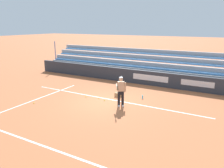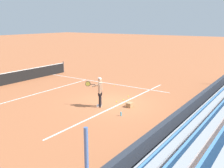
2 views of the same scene
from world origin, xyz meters
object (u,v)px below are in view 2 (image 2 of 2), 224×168
at_px(tennis_ball_near_player, 128,96).
at_px(water_bottle, 121,114).
at_px(tennis_ball_midcourt, 123,100).
at_px(tennis_ball_on_baseline, 114,85).
at_px(tennis_net, 15,77).
at_px(ball_box_cardboard, 130,105).
at_px(tennis_ball_toward_net, 116,102).
at_px(tennis_player, 100,92).

distance_m(tennis_ball_near_player, water_bottle, 3.64).
bearing_deg(tennis_ball_midcourt, tennis_ball_on_baseline, 42.22).
distance_m(water_bottle, tennis_net, 11.30).
height_order(ball_box_cardboard, tennis_ball_near_player, ball_box_cardboard).
bearing_deg(tennis_net, tennis_ball_toward_net, -88.67).
xyz_separation_m(tennis_ball_toward_net, water_bottle, (-1.90, -1.52, 0.08)).
distance_m(tennis_ball_toward_net, tennis_net, 9.65).
height_order(tennis_ball_near_player, tennis_ball_toward_net, same).
distance_m(ball_box_cardboard, water_bottle, 1.59).
xyz_separation_m(tennis_ball_on_baseline, water_bottle, (-5.34, -3.98, 0.08)).
xyz_separation_m(tennis_ball_midcourt, water_bottle, (-2.44, -1.35, 0.08)).
bearing_deg(tennis_net, tennis_ball_midcourt, -85.59).
distance_m(ball_box_cardboard, tennis_ball_near_player, 2.10).
relative_size(tennis_ball_on_baseline, tennis_ball_midcourt, 1.00).
relative_size(ball_box_cardboard, water_bottle, 1.82).
relative_size(ball_box_cardboard, tennis_ball_near_player, 6.06).
relative_size(tennis_player, tennis_ball_toward_net, 25.98).
bearing_deg(tennis_ball_on_baseline, tennis_net, 117.00).
bearing_deg(tennis_ball_on_baseline, tennis_ball_midcourt, -137.78).
bearing_deg(tennis_ball_midcourt, tennis_ball_near_player, 10.85).
bearing_deg(tennis_ball_midcourt, tennis_ball_toward_net, 161.82).
bearing_deg(tennis_ball_toward_net, tennis_ball_midcourt, -18.18).
distance_m(tennis_ball_midcourt, water_bottle, 2.79).
bearing_deg(ball_box_cardboard, tennis_ball_on_baseline, 43.48).
bearing_deg(tennis_ball_on_baseline, tennis_player, -155.75).
relative_size(tennis_player, tennis_net, 0.15).
height_order(tennis_ball_toward_net, water_bottle, water_bottle).
relative_size(tennis_player, tennis_ball_on_baseline, 25.98).
bearing_deg(tennis_player, tennis_ball_on_baseline, 24.25).
bearing_deg(tennis_ball_toward_net, tennis_ball_on_baseline, 35.58).
bearing_deg(tennis_player, tennis_net, 83.50).
relative_size(ball_box_cardboard, tennis_ball_on_baseline, 6.06).
relative_size(tennis_ball_near_player, tennis_ball_on_baseline, 1.00).
bearing_deg(water_bottle, ball_box_cardboard, 14.00).
height_order(tennis_ball_near_player, tennis_net, tennis_net).
height_order(water_bottle, tennis_net, tennis_net).
bearing_deg(tennis_ball_midcourt, water_bottle, -151.01).
height_order(tennis_ball_on_baseline, tennis_ball_toward_net, same).
xyz_separation_m(ball_box_cardboard, tennis_net, (0.13, 10.78, 0.36)).
height_order(ball_box_cardboard, tennis_ball_toward_net, ball_box_cardboard).
height_order(tennis_ball_on_baseline, tennis_ball_midcourt, same).
height_order(ball_box_cardboard, tennis_ball_midcourt, ball_box_cardboard).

